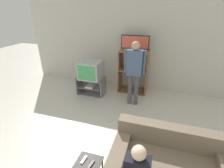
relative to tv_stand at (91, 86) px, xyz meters
The scene contains 9 objects.
wall_back 1.56m from the tv_stand, 48.02° to the left, with size 6.40×0.06×2.60m.
tv_stand is the anchor object (origin of this frame).
television_main 0.51m from the tv_stand, 38.51° to the right, with size 0.61×0.57×0.50m.
media_shelf 1.34m from the tv_stand, 24.45° to the left, with size 0.85×0.52×1.29m.
television_flat 1.78m from the tv_stand, 24.21° to the left, with size 0.79×0.20×0.42m.
snack_table 2.83m from the tv_stand, 66.96° to the right, with size 0.37×0.37×0.39m.
remote_control_black 2.86m from the tv_stand, 65.99° to the right, with size 0.04×0.14×0.02m, color #232328.
remote_control_white 2.77m from the tv_stand, 68.08° to the right, with size 0.04×0.14×0.02m, color silver.
person_standing_adult 1.54m from the tv_stand, ahead, with size 0.53×0.20×1.69m.
Camera 1 is at (1.14, -0.77, 2.38)m, focal length 26.00 mm.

